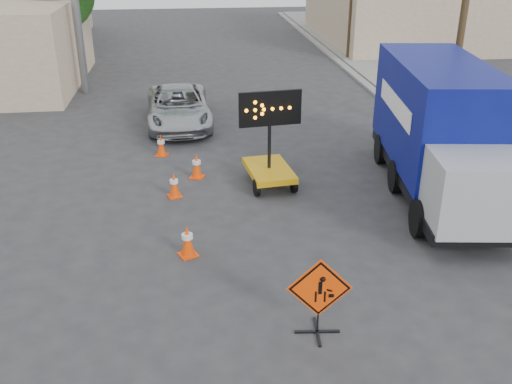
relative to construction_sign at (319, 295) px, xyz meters
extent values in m
plane|color=#2D2D30|center=(-0.58, 0.88, -0.87)|extent=(100.00, 100.00, 0.00)
cube|color=gray|center=(6.62, 15.88, -0.81)|extent=(0.40, 60.00, 0.12)
cube|color=gray|center=(8.92, 15.88, -0.79)|extent=(4.00, 60.00, 0.15)
cube|color=#CBAE92|center=(12.42, 30.88, 1.43)|extent=(10.00, 14.00, 4.60)
cylinder|color=slate|center=(-7.08, 18.88, 2.53)|extent=(0.36, 0.36, 6.80)
cylinder|color=#46351E|center=(7.42, 10.88, 3.63)|extent=(0.26, 0.26, 9.00)
cylinder|color=#46351E|center=(-8.58, 22.88, 0.76)|extent=(0.28, 0.28, 3.25)
cylinder|color=#46351E|center=(-9.58, 30.88, 0.92)|extent=(0.28, 0.28, 3.58)
cube|color=black|center=(0.00, 0.00, -0.85)|extent=(0.88, 0.14, 0.04)
cube|color=black|center=(0.00, 0.00, -0.85)|extent=(0.14, 0.88, 0.04)
cylinder|color=black|center=(0.00, 0.00, -0.53)|extent=(0.04, 0.04, 0.68)
cube|color=#FF4205|center=(0.00, 0.00, 0.15)|extent=(1.24, 0.14, 1.24)
cube|color=black|center=(0.00, 0.00, 0.15)|extent=(1.15, 0.11, 1.16)
cube|color=#CB930B|center=(0.07, 7.12, -0.41)|extent=(1.46, 2.18, 0.18)
cylinder|color=black|center=(0.07, 7.12, 0.77)|extent=(0.10, 0.10, 2.26)
cube|color=black|center=(0.07, 7.12, 1.54)|extent=(1.85, 0.32, 1.03)
imported|color=#B2B5B9|center=(-2.64, 13.42, -0.14)|extent=(2.63, 5.33, 1.46)
cube|color=black|center=(4.79, 5.82, -0.29)|extent=(3.30, 7.95, 0.29)
cube|color=#081063|center=(4.79, 6.59, 1.40)|extent=(3.17, 6.24, 2.89)
cube|color=#9EA0A5|center=(4.79, 2.73, 0.63)|extent=(2.42, 2.01, 1.74)
cube|color=#FF4205|center=(-2.44, 3.20, -0.85)|extent=(0.54, 0.54, 0.03)
cone|color=#FF4205|center=(-2.44, 3.20, -0.44)|extent=(0.32, 0.32, 0.78)
cylinder|color=silver|center=(-2.44, 3.20, -0.35)|extent=(0.26, 0.26, 0.11)
cube|color=#FF4205|center=(-2.78, 6.58, -0.85)|extent=(0.49, 0.49, 0.03)
cone|color=#FF4205|center=(-2.78, 6.58, -0.47)|extent=(0.30, 0.30, 0.72)
cylinder|color=silver|center=(-2.78, 6.58, -0.39)|extent=(0.24, 0.24, 0.11)
cube|color=#FF4205|center=(-2.09, 7.91, -0.85)|extent=(0.54, 0.54, 0.03)
cone|color=#FF4205|center=(-2.09, 7.91, -0.45)|extent=(0.32, 0.32, 0.77)
cylinder|color=silver|center=(-2.09, 7.91, -0.36)|extent=(0.26, 0.26, 0.11)
cube|color=#FF4205|center=(-3.25, 10.01, -0.85)|extent=(0.50, 0.50, 0.03)
cone|color=#FF4205|center=(-3.25, 10.01, -0.47)|extent=(0.30, 0.30, 0.73)
cylinder|color=silver|center=(-3.25, 10.01, -0.38)|extent=(0.25, 0.25, 0.11)
cube|color=#FF4205|center=(-2.59, 12.01, -0.85)|extent=(0.45, 0.45, 0.03)
cone|color=#FF4205|center=(-2.59, 12.01, -0.52)|extent=(0.27, 0.27, 0.65)
cylinder|color=silver|center=(-2.59, 12.01, -0.44)|extent=(0.22, 0.22, 0.10)
camera|label=1|loc=(-2.24, -8.66, 6.20)|focal=40.00mm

